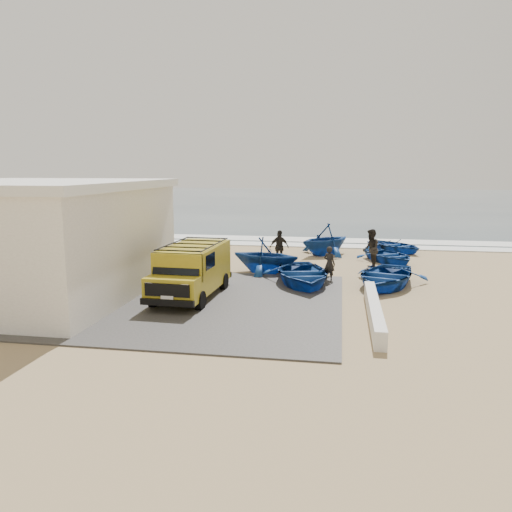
{
  "coord_description": "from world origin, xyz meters",
  "views": [
    {
      "loc": [
        3.87,
        -18.78,
        4.75
      ],
      "look_at": [
        0.48,
        1.08,
        1.2
      ],
      "focal_mm": 35.0,
      "sensor_mm": 36.0,
      "label": 1
    }
  ],
  "objects": [
    {
      "name": "boat_mid_left",
      "position": [
        0.5,
        3.51,
        0.82
      ],
      "size": [
        3.67,
        3.36,
        1.65
      ],
      "primitive_type": "imported",
      "rotation": [
        0.0,
        0.0,
        1.33
      ],
      "color": "navy",
      "rests_on": "ground"
    },
    {
      "name": "boat_far_right",
      "position": [
        6.98,
        10.48,
        0.36
      ],
      "size": [
        4.17,
        4.22,
        0.72
      ],
      "primitive_type": "imported",
      "rotation": [
        0.0,
        0.0,
        0.75
      ],
      "color": "navy",
      "rests_on": "ground"
    },
    {
      "name": "fisherman_middle",
      "position": [
        5.31,
        5.17,
        0.96
      ],
      "size": [
        0.74,
        0.94,
        1.92
      ],
      "primitive_type": "imported",
      "rotation": [
        0.0,
        0.0,
        -1.56
      ],
      "color": "black",
      "rests_on": "ground"
    },
    {
      "name": "ocean",
      "position": [
        0.0,
        56.0,
        0.0
      ],
      "size": [
        180.0,
        88.0,
        0.01
      ],
      "primitive_type": "cube",
      "color": "#385166",
      "rests_on": "ground"
    },
    {
      "name": "fisherman_front",
      "position": [
        3.44,
        2.3,
        0.75
      ],
      "size": [
        0.65,
        0.59,
        1.49
      ],
      "primitive_type": "imported",
      "rotation": [
        0.0,
        0.0,
        2.57
      ],
      "color": "black",
      "rests_on": "ground"
    },
    {
      "name": "fisherman_back",
      "position": [
        0.87,
        5.62,
        0.86
      ],
      "size": [
        1.09,
        0.84,
        1.72
      ],
      "primitive_type": "imported",
      "rotation": [
        0.0,
        0.0,
        0.48
      ],
      "color": "black",
      "rests_on": "ground"
    },
    {
      "name": "surf_wash",
      "position": [
        0.0,
        14.5,
        0.02
      ],
      "size": [
        180.0,
        2.2,
        0.04
      ],
      "primitive_type": "cube",
      "color": "white",
      "rests_on": "ground"
    },
    {
      "name": "slab",
      "position": [
        -2.0,
        -2.0,
        0.03
      ],
      "size": [
        12.0,
        10.0,
        0.05
      ],
      "primitive_type": "cube",
      "color": "#43403D",
      "rests_on": "ground"
    },
    {
      "name": "ground",
      "position": [
        0.0,
        0.0,
        0.0
      ],
      "size": [
        160.0,
        160.0,
        0.0
      ],
      "primitive_type": "plane",
      "color": "tan"
    },
    {
      "name": "boat_near_left",
      "position": [
        2.35,
        1.41,
        0.45
      ],
      "size": [
        4.02,
        4.95,
        0.9
      ],
      "primitive_type": "imported",
      "rotation": [
        0.0,
        0.0,
        0.23
      ],
      "color": "navy",
      "rests_on": "ground"
    },
    {
      "name": "parapet",
      "position": [
        5.0,
        -3.0,
        0.28
      ],
      "size": [
        0.35,
        6.0,
        0.55
      ],
      "primitive_type": "cube",
      "color": "silver",
      "rests_on": "ground"
    },
    {
      "name": "building",
      "position": [
        -7.5,
        -2.0,
        2.16
      ],
      "size": [
        8.4,
        9.4,
        4.3
      ],
      "color": "white",
      "rests_on": "ground"
    },
    {
      "name": "boat_far_left",
      "position": [
        3.05,
        8.81,
        0.87
      ],
      "size": [
        4.36,
        4.38,
        1.75
      ],
      "primitive_type": "imported",
      "rotation": [
        0.0,
        0.0,
        -0.75
      ],
      "color": "navy",
      "rests_on": "ground"
    },
    {
      "name": "boat_near_right",
      "position": [
        5.71,
        1.61,
        0.44
      ],
      "size": [
        4.14,
        4.93,
        0.87
      ],
      "primitive_type": "imported",
      "rotation": [
        0.0,
        0.0,
        -0.3
      ],
      "color": "navy",
      "rests_on": "ground"
    },
    {
      "name": "surf_line",
      "position": [
        0.0,
        12.0,
        0.03
      ],
      "size": [
        180.0,
        1.6,
        0.06
      ],
      "primitive_type": "cube",
      "color": "white",
      "rests_on": "ground"
    },
    {
      "name": "boat_mid_right",
      "position": [
        6.35,
        7.07,
        0.36
      ],
      "size": [
        3.81,
        4.19,
        0.71
      ],
      "primitive_type": "imported",
      "rotation": [
        0.0,
        0.0,
        0.51
      ],
      "color": "navy",
      "rests_on": "ground"
    },
    {
      "name": "van",
      "position": [
        -1.52,
        -1.33,
        1.08
      ],
      "size": [
        2.05,
        4.75,
        2.01
      ],
      "rotation": [
        0.0,
        0.0,
        -0.04
      ],
      "color": "gold",
      "rests_on": "ground"
    }
  ]
}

